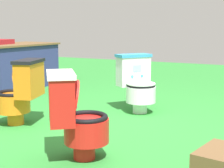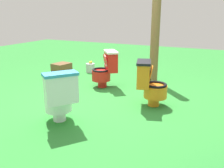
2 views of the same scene
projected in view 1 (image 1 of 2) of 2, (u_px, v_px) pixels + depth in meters
ground at (96, 132)px, 3.69m from camera, size 14.00×14.00×0.00m
toilet_orange at (21, 91)px, 3.91m from camera, size 0.53×0.59×0.73m
toilet_red at (75, 115)px, 2.89m from camera, size 0.62×0.64×0.73m
toilet_white at (137, 83)px, 4.51m from camera, size 0.62×0.64×0.73m
vendor_table at (15, 65)px, 6.25m from camera, size 1.50×0.93×0.85m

